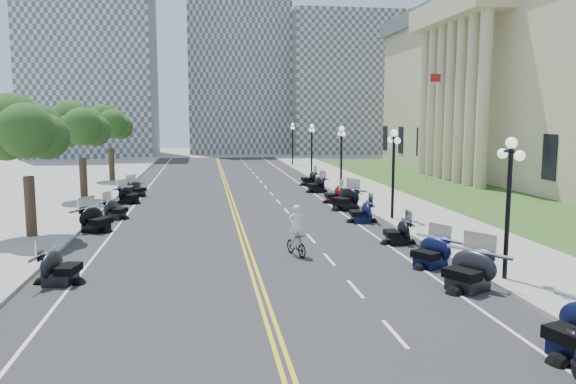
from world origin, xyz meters
name	(u,v)px	position (x,y,z in m)	size (l,w,h in m)	color
ground	(244,241)	(0.00, 0.00, 0.00)	(160.00, 160.00, 0.00)	gray
road	(233,207)	(0.00, 10.00, 0.00)	(16.00, 90.00, 0.01)	#333335
centerline_yellow_a	(231,207)	(-0.12, 10.00, 0.01)	(0.12, 90.00, 0.00)	yellow
centerline_yellow_b	(235,207)	(0.12, 10.00, 0.01)	(0.12, 90.00, 0.00)	yellow
edge_line_north	(330,205)	(6.40, 10.00, 0.01)	(0.12, 90.00, 0.00)	white
edge_line_south	(131,209)	(-6.40, 10.00, 0.01)	(0.12, 90.00, 0.00)	white
lane_dash_3	(395,334)	(3.20, -12.00, 0.01)	(0.12, 2.00, 0.00)	white
lane_dash_4	(355,289)	(3.20, -8.00, 0.01)	(0.12, 2.00, 0.00)	white
lane_dash_5	(329,259)	(3.20, -4.00, 0.01)	(0.12, 2.00, 0.00)	white
lane_dash_6	(311,239)	(3.20, 0.00, 0.01)	(0.12, 2.00, 0.00)	white
lane_dash_7	(297,223)	(3.20, 4.00, 0.01)	(0.12, 2.00, 0.00)	white
lane_dash_8	(287,211)	(3.20, 8.00, 0.01)	(0.12, 2.00, 0.00)	white
lane_dash_9	(278,201)	(3.20, 12.00, 0.01)	(0.12, 2.00, 0.00)	white
lane_dash_10	(271,194)	(3.20, 16.00, 0.01)	(0.12, 2.00, 0.00)	white
lane_dash_11	(266,187)	(3.20, 20.00, 0.01)	(0.12, 2.00, 0.00)	white
lane_dash_12	(261,182)	(3.20, 24.00, 0.01)	(0.12, 2.00, 0.00)	white
lane_dash_13	(257,177)	(3.20, 28.00, 0.01)	(0.12, 2.00, 0.00)	white
lane_dash_14	(253,173)	(3.20, 32.00, 0.01)	(0.12, 2.00, 0.00)	white
lane_dash_15	(250,169)	(3.20, 36.00, 0.01)	(0.12, 2.00, 0.00)	white
lane_dash_16	(247,166)	(3.20, 40.00, 0.01)	(0.12, 2.00, 0.00)	white
lane_dash_17	(245,164)	(3.20, 44.00, 0.01)	(0.12, 2.00, 0.00)	white
lane_dash_18	(243,161)	(3.20, 48.00, 0.01)	(0.12, 2.00, 0.00)	white
lane_dash_19	(241,159)	(3.20, 52.00, 0.01)	(0.12, 2.00, 0.00)	white
sidewalk_north	(390,203)	(10.50, 10.00, 0.07)	(5.00, 90.00, 0.15)	#9E9991
sidewalk_south	(63,210)	(-10.50, 10.00, 0.07)	(5.00, 90.00, 0.15)	#9E9991
lawn	(440,186)	(17.50, 18.00, 0.05)	(9.00, 60.00, 0.10)	#356023
civic_building	(575,83)	(32.00, 22.00, 8.90)	(26.00, 51.00, 17.80)	#BCAD8E
distant_block_a	(92,68)	(-18.00, 62.00, 13.00)	(18.00, 14.00, 26.00)	gray
distant_block_b	(238,60)	(4.00, 68.00, 15.00)	(16.00, 12.00, 30.00)	gray
distant_block_c	(350,85)	(22.00, 65.00, 11.00)	(20.00, 14.00, 22.00)	gray
street_lamp_1	(508,210)	(8.60, -8.00, 2.60)	(0.50, 1.20, 4.90)	black
street_lamp_2	(393,175)	(8.60, 4.00, 2.60)	(0.50, 1.20, 4.90)	black
street_lamp_3	(341,159)	(8.60, 16.00, 2.60)	(0.50, 1.20, 4.90)	black
street_lamp_4	(312,150)	(8.60, 28.00, 2.60)	(0.50, 1.20, 4.90)	black
street_lamp_5	(293,144)	(8.60, 40.00, 2.60)	(0.50, 1.20, 4.90)	black
flagpole	(428,126)	(18.00, 22.00, 5.00)	(1.10, 0.20, 10.00)	silver
tree_2	(26,139)	(-10.00, 2.00, 4.75)	(4.80, 4.80, 9.20)	#235619
tree_3	(81,132)	(-10.00, 14.00, 4.75)	(4.80, 4.80, 9.20)	#235619
tree_4	(110,129)	(-10.00, 26.00, 4.75)	(4.80, 4.80, 9.20)	#235619
motorcycle_n_3	(468,268)	(6.90, -8.65, 0.76)	(2.17, 2.17, 1.52)	black
motorcycle_n_4	(430,250)	(6.82, -5.68, 0.66)	(1.88, 1.88, 1.32)	black
motorcycle_n_5	(398,231)	(6.91, -1.67, 0.62)	(1.78, 1.78, 1.25)	black
motorcycle_n_6	(361,211)	(6.73, 3.72, 0.65)	(1.85, 1.85, 1.30)	black
motorcycle_n_7	(345,198)	(6.90, 7.97, 0.78)	(2.23, 2.23, 1.56)	black
motorcycle_n_8	(334,194)	(6.86, 10.84, 0.64)	(1.82, 1.82, 1.27)	#590A0C
motorcycle_n_9	(316,184)	(6.72, 16.33, 0.67)	(1.92, 1.92, 1.34)	black
motorcycle_n_10	(309,178)	(6.98, 20.67, 0.67)	(1.92, 1.92, 1.34)	black
motorcycle_s_4	(60,265)	(-6.81, -5.89, 0.67)	(1.91, 1.91, 1.34)	black
motorcycle_s_6	(96,218)	(-7.26, 3.23, 0.72)	(2.04, 2.04, 1.43)	black
motorcycle_s_7	(115,208)	(-6.86, 6.81, 0.62)	(1.79, 1.79, 1.25)	black
motorcycle_s_8	(129,194)	(-6.83, 12.60, 0.65)	(1.85, 1.85, 1.30)	black
motorcycle_s_9	(136,188)	(-6.74, 16.04, 0.63)	(1.81, 1.81, 1.27)	black
bicycle	(296,245)	(1.96, -3.19, 0.48)	(0.45, 1.60, 0.96)	#A51414
cyclist_rider	(296,212)	(1.96, -3.19, 1.87)	(0.67, 0.44, 1.82)	silver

